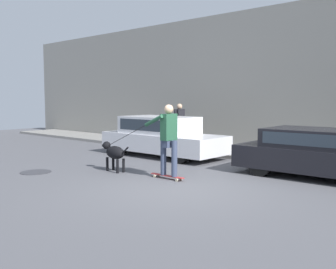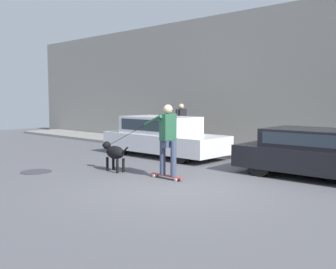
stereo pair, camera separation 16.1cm
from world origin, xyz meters
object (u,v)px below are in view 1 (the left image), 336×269
at_px(parked_car_0, 162,137).
at_px(parked_car_1, 320,153).
at_px(skateboarder, 168,137).
at_px(pedestrian_with_bag, 180,123).
at_px(dog, 114,153).

relative_size(parked_car_0, parked_car_1, 1.07).
bearing_deg(parked_car_0, skateboarder, -44.57).
distance_m(parked_car_1, skateboarder, 3.70).
xyz_separation_m(parked_car_1, pedestrian_with_bag, (-5.98, 1.78, 0.40)).
bearing_deg(skateboarder, dog, 5.69).
bearing_deg(pedestrian_with_bag, dog, -75.19).
relative_size(parked_car_0, skateboarder, 1.69).
xyz_separation_m(skateboarder, pedestrian_with_bag, (-3.38, 4.40, -0.02)).
height_order(parked_car_0, pedestrian_with_bag, pedestrian_with_bag).
xyz_separation_m(parked_car_1, dog, (-4.32, -2.82, -0.09)).
distance_m(dog, skateboarder, 1.82).
relative_size(parked_car_0, dog, 3.75).
height_order(parked_car_0, dog, parked_car_0).
xyz_separation_m(dog, skateboarder, (1.73, 0.20, 0.52)).
bearing_deg(parked_car_1, dog, -148.86).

